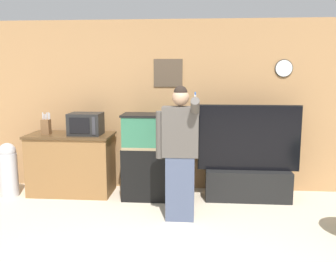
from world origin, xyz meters
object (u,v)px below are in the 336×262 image
aquarium_on_stand (155,157)px  tv_on_stand (248,173)px  counter_island (72,164)px  trash_bin (8,169)px  knife_block (46,126)px  microwave (86,124)px  person_standing (180,152)px

aquarium_on_stand → tv_on_stand: (1.34, 0.05, -0.22)m
counter_island → trash_bin: 0.91m
aquarium_on_stand → knife_block: bearing=177.7°
counter_island → microwave: bearing=-7.4°
microwave → trash_bin: (-1.14, -0.17, -0.66)m
aquarium_on_stand → trash_bin: size_ratio=1.55×
counter_island → tv_on_stand: (2.62, -0.06, -0.06)m
microwave → aquarium_on_stand: (1.02, -0.09, -0.45)m
knife_block → tv_on_stand: (2.96, -0.01, -0.63)m
counter_island → trash_bin: (-0.89, -0.20, -0.04)m
knife_block → person_standing: 2.19m
counter_island → trash_bin: bearing=-167.2°
counter_island → aquarium_on_stand: 1.29m
knife_block → trash_bin: knife_block is taller
knife_block → person_standing: person_standing is taller
counter_island → tv_on_stand: bearing=-1.4°
aquarium_on_stand → trash_bin: aquarium_on_stand is taller
aquarium_on_stand → trash_bin: 2.17m
knife_block → person_standing: size_ratio=0.20×
trash_bin → person_standing: bearing=-14.8°
microwave → aquarium_on_stand: size_ratio=0.38×
aquarium_on_stand → person_standing: bearing=-62.3°
microwave → tv_on_stand: 2.46m
microwave → aquarium_on_stand: aquarium_on_stand is taller
tv_on_stand → trash_bin: tv_on_stand is taller
trash_bin → counter_island: bearing=12.8°
aquarium_on_stand → microwave: bearing=175.2°
microwave → knife_block: knife_block is taller
microwave → trash_bin: 1.33m
knife_block → person_standing: (2.02, -0.83, -0.16)m
counter_island → aquarium_on_stand: size_ratio=1.01×
microwave → aquarium_on_stand: bearing=-4.8°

